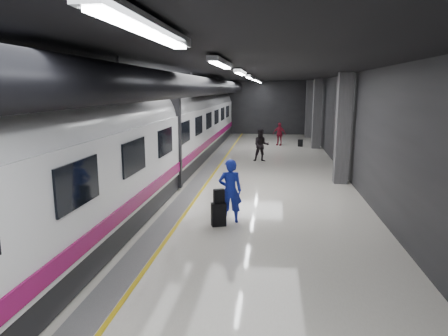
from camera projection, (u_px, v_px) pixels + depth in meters
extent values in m
plane|color=silver|center=(226.00, 191.00, 15.27)|extent=(40.00, 40.00, 0.00)
cube|color=black|center=(226.00, 71.00, 14.39)|extent=(10.00, 40.00, 0.02)
cube|color=#28282B|center=(253.00, 108.00, 34.30)|extent=(10.00, 0.02, 4.50)
cube|color=#28282B|center=(98.00, 131.00, 15.43)|extent=(0.02, 40.00, 4.50)
cube|color=#28282B|center=(365.00, 135.00, 14.23)|extent=(0.02, 40.00, 4.50)
cube|color=slate|center=(192.00, 190.00, 15.43)|extent=(0.65, 39.80, 0.01)
cube|color=gold|center=(202.00, 190.00, 15.38)|extent=(0.10, 39.80, 0.01)
cylinder|color=black|center=(191.00, 86.00, 14.66)|extent=(0.80, 38.00, 0.80)
cube|color=silver|center=(150.00, 28.00, 3.63)|extent=(0.22, 2.60, 0.10)
cube|color=silver|center=(221.00, 63.00, 8.50)|extent=(0.22, 2.60, 0.10)
cube|color=silver|center=(240.00, 72.00, 13.37)|extent=(0.22, 2.60, 0.10)
cube|color=silver|center=(249.00, 77.00, 18.24)|extent=(0.22, 2.60, 0.10)
cube|color=silver|center=(255.00, 79.00, 23.10)|extent=(0.22, 2.60, 0.10)
cube|color=silver|center=(258.00, 81.00, 27.97)|extent=(0.22, 2.60, 0.10)
cube|color=silver|center=(260.00, 82.00, 31.86)|extent=(0.22, 2.60, 0.10)
cube|color=#515154|center=(343.00, 129.00, 16.23)|extent=(0.55, 0.55, 4.50)
cube|color=#515154|center=(317.00, 114.00, 25.97)|extent=(0.55, 0.55, 4.50)
cube|color=#515154|center=(309.00, 109.00, 31.81)|extent=(0.55, 0.55, 4.50)
cube|color=black|center=(144.00, 180.00, 15.59)|extent=(2.80, 38.00, 0.60)
cube|color=white|center=(142.00, 145.00, 15.32)|extent=(2.90, 38.00, 2.20)
cylinder|color=white|center=(141.00, 120.00, 15.14)|extent=(2.80, 38.00, 2.80)
cube|color=#840C4D|center=(180.00, 166.00, 15.30)|extent=(0.04, 38.00, 0.35)
cube|color=black|center=(142.00, 138.00, 15.27)|extent=(3.05, 0.25, 3.80)
cube|color=black|center=(78.00, 184.00, 7.28)|extent=(0.05, 1.60, 0.85)
cube|color=black|center=(134.00, 157.00, 10.20)|extent=(0.05, 1.60, 0.85)
cube|color=black|center=(165.00, 142.00, 13.12)|extent=(0.05, 1.60, 0.85)
cube|color=black|center=(185.00, 132.00, 16.04)|extent=(0.05, 1.60, 0.85)
cube|color=black|center=(199.00, 125.00, 18.96)|extent=(0.05, 1.60, 0.85)
cube|color=black|center=(209.00, 120.00, 21.88)|extent=(0.05, 1.60, 0.85)
cube|color=black|center=(217.00, 117.00, 24.80)|extent=(0.05, 1.60, 0.85)
cube|color=black|center=(223.00, 114.00, 27.72)|extent=(0.05, 1.60, 0.85)
cube|color=black|center=(228.00, 111.00, 30.64)|extent=(0.05, 1.60, 0.85)
imported|color=#1A33C7|center=(230.00, 191.00, 11.58)|extent=(0.75, 0.55, 1.88)
cube|color=black|center=(219.00, 214.00, 11.38)|extent=(0.47, 0.37, 0.67)
cube|color=black|center=(219.00, 196.00, 11.30)|extent=(0.34, 0.27, 0.40)
imported|color=black|center=(261.00, 145.00, 21.38)|extent=(0.92, 0.75, 1.75)
imported|color=maroon|center=(279.00, 134.00, 27.60)|extent=(1.00, 0.67, 1.57)
cube|color=black|center=(300.00, 143.00, 27.09)|extent=(0.35, 0.26, 0.48)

